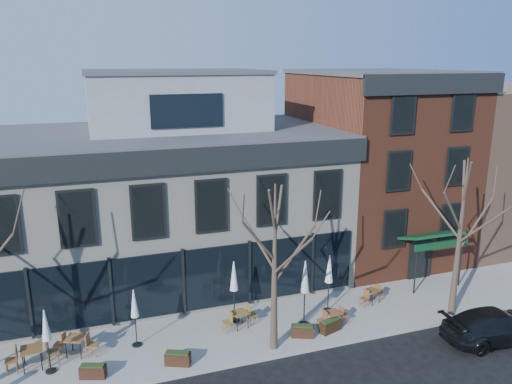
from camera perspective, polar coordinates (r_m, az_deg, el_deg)
name	(u,v)px	position (r m, az deg, el deg)	size (l,w,h in m)	color
ground	(185,318)	(24.42, -8.17, -14.08)	(120.00, 120.00, 0.00)	black
sidewalk_front	(265,327)	(23.30, 1.03, -15.22)	(33.50, 4.70, 0.15)	gray
corner_building	(165,195)	(27.34, -10.41, -0.28)	(18.39, 10.39, 11.10)	beige
red_brick_building	(375,163)	(31.54, 13.43, 3.28)	(8.20, 11.78, 11.18)	brown
bg_building	(491,160)	(38.61, 25.25, 3.38)	(12.00, 12.00, 10.00)	#8C664C
tree_mid	(275,267)	(20.08, 2.16, -8.52)	(3.50, 3.55, 7.04)	#382B21
tree_right	(460,236)	(24.52, 22.28, -4.68)	(3.72, 3.77, 7.48)	#382B21
parked_sedan	(496,326)	(24.48, 25.78, -13.58)	(1.97, 4.85, 1.41)	black
cafe_set_0	(32,356)	(22.07, -24.21, -16.69)	(2.00, 0.84, 1.04)	brown
cafe_set_1	(76,344)	(22.31, -19.88, -16.00)	(1.86, 1.10, 0.96)	brown
cafe_set_3	(240,318)	(22.96, -1.88, -14.18)	(1.76, 0.82, 0.90)	brown
cafe_set_4	(333,317)	(23.32, 8.80, -13.96)	(1.61, 0.70, 0.83)	brown
cafe_set_5	(372,295)	(25.69, 13.12, -11.37)	(1.59, 0.86, 0.82)	brown
umbrella_0	(46,329)	(20.94, -22.88, -14.18)	(0.42, 0.42, 2.62)	black
umbrella_1	(134,306)	(21.60, -13.73, -12.58)	(0.41, 0.41, 2.56)	black
umbrella_2	(234,279)	(22.75, -2.54, -9.93)	(0.47, 0.47, 2.94)	black
umbrella_3	(305,280)	(22.45, 5.62, -9.99)	(0.50, 0.50, 3.11)	black
umbrella_4	(329,272)	(23.86, 8.36, -9.02)	(0.46, 0.46, 2.85)	black
planter_0	(93,371)	(20.88, -18.14, -18.87)	(1.03, 0.67, 0.53)	black
planter_1	(178,358)	(20.86, -8.92, -18.25)	(1.07, 0.77, 0.55)	black
planter_2	(303,331)	(22.46, 5.34, -15.52)	(1.05, 0.74, 0.55)	black
planter_3	(330,325)	(22.98, 8.49, -14.85)	(1.09, 0.70, 0.57)	black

